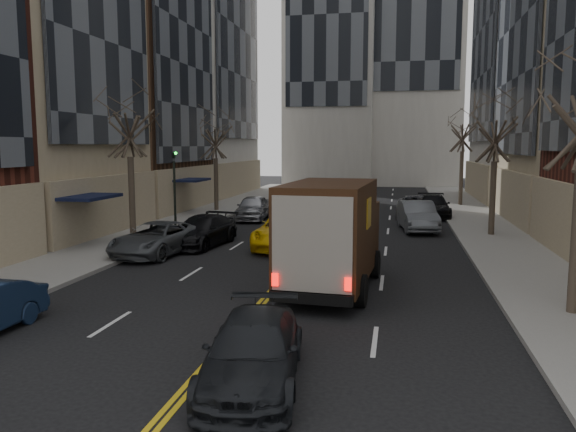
# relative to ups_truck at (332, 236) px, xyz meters

# --- Properties ---
(sidewalk_left) EXTENTS (4.00, 66.00, 0.15)m
(sidewalk_left) POSITION_rel_ups_truck_xyz_m (-10.89, 14.31, -1.73)
(sidewalk_left) COLOR slate
(sidewalk_left) RESTS_ON ground
(sidewalk_right) EXTENTS (4.00, 66.00, 0.15)m
(sidewalk_right) POSITION_rel_ups_truck_xyz_m (7.11, 14.31, -1.73)
(sidewalk_right) COLOR slate
(sidewalk_right) RESTS_ON ground
(tree_lf_mid) EXTENTS (3.20, 3.20, 8.91)m
(tree_lf_mid) POSITION_rel_ups_truck_xyz_m (-10.69, 7.31, 4.79)
(tree_lf_mid) COLOR #382D23
(tree_lf_mid) RESTS_ON sidewalk_left
(tree_lf_far) EXTENTS (3.20, 3.20, 8.12)m
(tree_lf_far) POSITION_rel_ups_truck_xyz_m (-10.69, 20.31, 4.22)
(tree_lf_far) COLOR #382D23
(tree_lf_far) RESTS_ON sidewalk_left
(tree_rt_mid) EXTENTS (3.20, 3.20, 8.32)m
(tree_rt_mid) POSITION_rel_ups_truck_xyz_m (6.91, 12.31, 4.36)
(tree_rt_mid) COLOR #382D23
(tree_rt_mid) RESTS_ON sidewalk_right
(tree_rt_far) EXTENTS (3.20, 3.20, 9.11)m
(tree_rt_far) POSITION_rel_ups_truck_xyz_m (6.91, 27.31, 4.93)
(tree_rt_far) COLOR #382D23
(tree_rt_far) RESTS_ON sidewalk_right
(traffic_signal) EXTENTS (0.29, 0.26, 4.70)m
(traffic_signal) POSITION_rel_ups_truck_xyz_m (-9.28, 9.30, 1.01)
(traffic_signal) COLOR black
(traffic_signal) RESTS_ON sidewalk_left
(ups_truck) EXTENTS (3.02, 6.70, 3.59)m
(ups_truck) POSITION_rel_ups_truck_xyz_m (0.00, 0.00, 0.00)
(ups_truck) COLOR black
(ups_truck) RESTS_ON ground
(observer_sedan) EXTENTS (2.41, 4.76, 1.33)m
(observer_sedan) POSITION_rel_ups_truck_xyz_m (-0.69, -7.61, -1.15)
(observer_sedan) COLOR black
(observer_sedan) RESTS_ON ground
(taxi) EXTENTS (2.79, 5.67, 1.55)m
(taxi) POSITION_rel_ups_truck_xyz_m (-2.99, 7.28, -1.03)
(taxi) COLOR #E7B609
(taxi) RESTS_ON ground
(pedestrian) EXTENTS (0.54, 0.74, 1.86)m
(pedestrian) POSITION_rel_ups_truck_xyz_m (0.44, 4.35, -0.88)
(pedestrian) COLOR black
(pedestrian) RESTS_ON ground
(parked_lf_c) EXTENTS (2.94, 5.36, 1.42)m
(parked_lf_c) POSITION_rel_ups_truck_xyz_m (-8.19, 4.50, -1.10)
(parked_lf_c) COLOR #464A4D
(parked_lf_c) RESTS_ON ground
(parked_lf_d) EXTENTS (2.59, 5.16, 1.44)m
(parked_lf_d) POSITION_rel_ups_truck_xyz_m (-6.99, 6.96, -1.09)
(parked_lf_d) COLOR black
(parked_lf_d) RESTS_ON ground
(parked_lf_e) EXTENTS (2.22, 4.74, 1.57)m
(parked_lf_e) POSITION_rel_ups_truck_xyz_m (-6.99, 16.53, -1.02)
(parked_lf_e) COLOR #94969B
(parked_lf_e) RESTS_ON ground
(parked_rt_a) EXTENTS (2.35, 5.15, 1.64)m
(parked_rt_a) POSITION_rel_ups_truck_xyz_m (3.21, 13.91, -0.99)
(parked_rt_a) COLOR #505358
(parked_rt_a) RESTS_ON ground
(parked_rt_b) EXTENTS (2.44, 5.12, 1.41)m
(parked_rt_b) POSITION_rel_ups_truck_xyz_m (3.21, 19.98, -1.10)
(parked_rt_b) COLOR #95979C
(parked_rt_b) RESTS_ON ground
(parked_rt_c) EXTENTS (2.16, 5.15, 1.49)m
(parked_rt_c) POSITION_rel_ups_truck_xyz_m (4.41, 20.08, -1.07)
(parked_rt_c) COLOR black
(parked_rt_c) RESTS_ON ground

